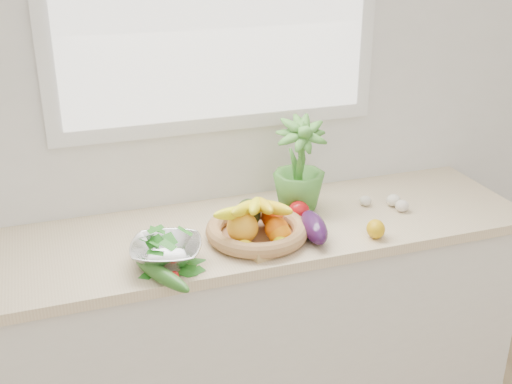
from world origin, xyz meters
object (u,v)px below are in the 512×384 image
object	(u,v)px
eggplant	(314,227)
colander_with_spinach	(166,247)
potted_herb	(299,164)
fruit_basket	(256,225)
cucumber	(161,275)
apple	(299,212)

from	to	relation	value
eggplant	colander_with_spinach	size ratio (longest dim) A/B	0.75
potted_herb	fruit_basket	bearing A→B (deg)	-143.28
fruit_basket	cucumber	bearing A→B (deg)	-154.22
cucumber	fruit_basket	bearing A→B (deg)	25.78
cucumber	colander_with_spinach	bearing A→B (deg)	69.95
eggplant	potted_herb	size ratio (longest dim) A/B	0.61
cucumber	apple	bearing A→B (deg)	24.26
potted_herb	fruit_basket	size ratio (longest dim) A/B	0.74
potted_herb	cucumber	bearing A→B (deg)	-149.74
cucumber	potted_herb	xyz separation A→B (m)	(0.62, 0.36, 0.17)
fruit_basket	colander_with_spinach	world-z (taller)	fruit_basket
colander_with_spinach	apple	bearing A→B (deg)	15.84
apple	colander_with_spinach	bearing A→B (deg)	-164.16
apple	cucumber	world-z (taller)	apple
eggplant	potted_herb	distance (m)	0.29
cucumber	colander_with_spinach	world-z (taller)	colander_with_spinach
apple	eggplant	size ratio (longest dim) A/B	0.38
cucumber	colander_with_spinach	size ratio (longest dim) A/B	0.93
apple	cucumber	distance (m)	0.64
potted_herb	colander_with_spinach	distance (m)	0.65
colander_with_spinach	potted_herb	bearing A→B (deg)	23.61
potted_herb	colander_with_spinach	world-z (taller)	potted_herb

